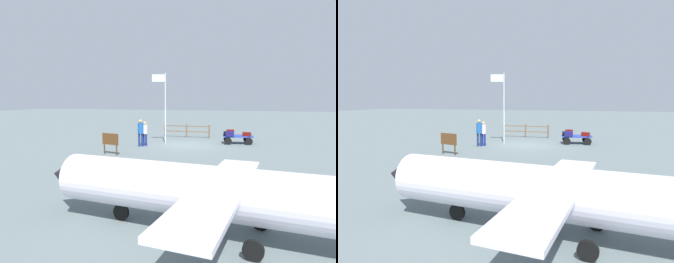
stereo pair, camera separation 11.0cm
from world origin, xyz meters
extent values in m
plane|color=slate|center=(0.00, 0.00, 0.00)|extent=(120.00, 120.00, 0.00)
cube|color=#2943B4|center=(-3.35, -1.64, 0.55)|extent=(2.21, 1.44, 0.10)
cube|color=#2943B4|center=(-2.39, -1.48, 0.55)|extent=(0.26, 1.06, 0.10)
cylinder|color=black|center=(-2.74, -0.95, 0.25)|extent=(0.51, 0.20, 0.50)
cylinder|color=black|center=(-2.55, -2.09, 0.25)|extent=(0.51, 0.20, 0.50)
cylinder|color=black|center=(-4.15, -1.20, 0.25)|extent=(0.51, 0.20, 0.50)
cylinder|color=black|center=(-3.96, -2.33, 0.25)|extent=(0.51, 0.20, 0.50)
cube|color=navy|center=(-2.82, -1.07, 0.77)|extent=(0.63, 0.49, 0.33)
cube|color=black|center=(-2.65, -1.51, 0.74)|extent=(0.60, 0.39, 0.27)
cube|color=maroon|center=(-2.77, -2.09, 0.78)|extent=(0.58, 0.42, 0.36)
cube|color=maroon|center=(-3.98, -1.39, 0.74)|extent=(0.60, 0.46, 0.27)
cylinder|color=navy|center=(2.58, 1.22, 0.42)|extent=(0.14, 0.14, 0.83)
cylinder|color=navy|center=(2.77, 1.18, 0.42)|extent=(0.14, 0.14, 0.83)
cylinder|color=silver|center=(2.68, 1.20, 1.14)|extent=(0.43, 0.43, 0.62)
sphere|color=tan|center=(2.68, 1.20, 1.56)|extent=(0.22, 0.22, 0.22)
cylinder|color=navy|center=(2.78, 1.45, 0.45)|extent=(0.14, 0.14, 0.89)
cylinder|color=navy|center=(2.96, 1.52, 0.45)|extent=(0.14, 0.14, 0.89)
cylinder|color=#1D5DB0|center=(2.87, 1.49, 1.24)|extent=(0.49, 0.49, 0.70)
sphere|color=tan|center=(2.87, 1.49, 1.71)|extent=(0.24, 0.24, 0.24)
cylinder|color=white|center=(-3.93, 13.56, 1.06)|extent=(8.44, 2.08, 1.24)
cone|color=black|center=(0.53, 13.10, 1.06)|extent=(1.01, 1.21, 1.12)
cube|color=white|center=(-3.93, 13.56, 1.19)|extent=(1.70, 6.12, 0.12)
cylinder|color=black|center=(-1.27, 13.29, 0.22)|extent=(0.45, 0.14, 0.44)
cylinder|color=black|center=(-4.68, 14.41, 0.22)|extent=(0.45, 0.14, 0.44)
cylinder|color=black|center=(-4.84, 12.87, 0.22)|extent=(0.45, 0.14, 0.44)
cylinder|color=silver|center=(1.64, -0.18, 2.51)|extent=(0.10, 0.10, 5.02)
cube|color=white|center=(2.14, -0.18, 4.67)|extent=(0.89, 0.24, 0.51)
cylinder|color=#4C3319|center=(2.99, 4.90, 0.29)|extent=(0.08, 0.08, 0.58)
cylinder|color=#4C3319|center=(3.88, 4.67, 0.29)|extent=(0.08, 0.08, 0.58)
cube|color=brown|center=(3.43, 4.78, 0.91)|extent=(1.13, 0.35, 0.66)
cylinder|color=brown|center=(-0.93, -4.03, 0.55)|extent=(0.12, 0.12, 1.10)
cylinder|color=brown|center=(0.96, -4.01, 0.55)|extent=(0.12, 0.12, 1.10)
cylinder|color=brown|center=(2.85, -3.99, 0.55)|extent=(0.12, 0.12, 1.10)
cube|color=brown|center=(0.96, -4.01, 0.94)|extent=(3.78, 0.12, 0.08)
cube|color=brown|center=(0.96, -4.01, 0.50)|extent=(3.78, 0.12, 0.08)
camera|label=1|loc=(-4.69, 20.39, 3.24)|focal=32.37mm
camera|label=2|loc=(-4.79, 20.36, 3.24)|focal=32.37mm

